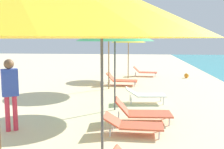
{
  "coord_description": "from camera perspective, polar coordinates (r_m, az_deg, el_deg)",
  "views": [
    {
      "loc": [
        0.06,
        2.0,
        2.16
      ],
      "look_at": [
        -0.57,
        7.9,
        1.37
      ],
      "focal_mm": 42.61,
      "sensor_mm": 36.0,
      "label": 1
    }
  ],
  "objects": [
    {
      "name": "lounger_fourth_shoreside",
      "position": [
        9.13,
        7.09,
        -4.23
      ],
      "size": [
        1.4,
        0.71,
        0.53
      ],
      "rotation": [
        0.0,
        0.0,
        0.1
      ],
      "color": "white",
      "rests_on": "ground"
    },
    {
      "name": "umbrella_fourth",
      "position": [
        7.97,
        0.62,
        9.19
      ],
      "size": [
        2.33,
        2.33,
        2.73
      ],
      "color": "#4C4C51",
      "rests_on": "ground"
    },
    {
      "name": "lounger_third_shoreside",
      "position": [
        6.17,
        4.45,
        -10.58
      ],
      "size": [
        1.37,
        0.59,
        0.46
      ],
      "rotation": [
        0.0,
        0.0,
        -0.02
      ],
      "color": "#D8593F",
      "rests_on": "ground"
    },
    {
      "name": "umbrella_third",
      "position": [
        4.68,
        -2.23,
        12.17
      ],
      "size": [
        2.1,
        2.1,
        2.84
      ],
      "color": "#4C4C51",
      "rests_on": "ground"
    },
    {
      "name": "person_walking_near",
      "position": [
        6.63,
        -21.03,
        -2.64
      ],
      "size": [
        0.42,
        0.38,
        1.71
      ],
      "rotation": [
        0.0,
        0.0,
        2.15
      ],
      "color": "#D8334C",
      "rests_on": "ground"
    },
    {
      "name": "lounger_fifth_shoreside",
      "position": [
        12.51,
        1.93,
        -1.07
      ],
      "size": [
        1.47,
        0.72,
        0.61
      ],
      "rotation": [
        0.0,
        0.0,
        -0.04
      ],
      "color": "#D8593F",
      "rests_on": "ground"
    },
    {
      "name": "umbrella_fifth",
      "position": [
        11.46,
        -0.72,
        9.92
      ],
      "size": [
        2.4,
        2.4,
        2.99
      ],
      "color": "olive",
      "rests_on": "ground"
    },
    {
      "name": "lounger_fourth_inland",
      "position": [
        7.07,
        6.3,
        -7.92
      ],
      "size": [
        1.52,
        0.78,
        0.62
      ],
      "rotation": [
        0.0,
        0.0,
        0.07
      ],
      "color": "#D8593F",
      "rests_on": "ground"
    },
    {
      "name": "lounger_farthest_shoreside",
      "position": [
        15.65,
        7.01,
        0.63
      ],
      "size": [
        1.4,
        0.63,
        0.58
      ],
      "rotation": [
        0.0,
        0.0,
        -0.06
      ],
      "color": "#D8593F",
      "rests_on": "ground"
    },
    {
      "name": "umbrella_farthest",
      "position": [
        14.61,
        3.54,
        7.58
      ],
      "size": [
        1.91,
        1.91,
        2.41
      ],
      "color": "olive",
      "rests_on": "ground"
    },
    {
      "name": "beach_ball",
      "position": [
        15.46,
        15.69,
        -0.23
      ],
      "size": [
        0.26,
        0.26,
        0.26
      ],
      "primitive_type": "sphere",
      "color": "orange",
      "rests_on": "ground"
    }
  ]
}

